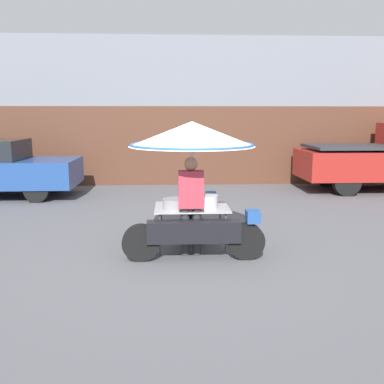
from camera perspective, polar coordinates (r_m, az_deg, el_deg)
ground_plane at (r=6.69m, az=-0.35°, el=-8.45°), size 36.00×36.00×0.00m
shopfront_building at (r=14.16m, az=-1.77°, el=10.56°), size 28.00×2.06×4.47m
vendor_motorcycle_cart at (r=6.69m, az=0.04°, el=5.70°), size 2.13×1.99×2.05m
vendor_person at (r=6.51m, az=-0.15°, el=-1.27°), size 0.38×0.22×1.52m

